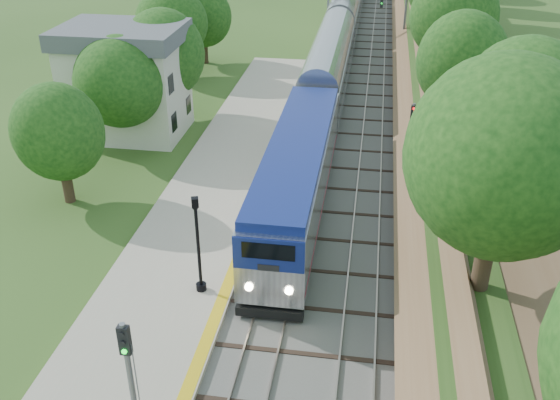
% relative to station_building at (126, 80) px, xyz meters
% --- Properties ---
extents(trackbed, '(9.50, 170.00, 0.28)m').
position_rel_station_building_xyz_m(trackbed, '(16.00, 30.00, -4.02)').
color(trackbed, '#4C4944').
rests_on(trackbed, ground).
extents(platform, '(6.40, 68.00, 0.38)m').
position_rel_station_building_xyz_m(platform, '(8.80, -14.00, -3.90)').
color(platform, '#ADA08B').
rests_on(platform, ground).
extents(yellow_stripe, '(0.55, 68.00, 0.01)m').
position_rel_station_building_xyz_m(yellow_stripe, '(11.65, -14.00, -3.70)').
color(yellow_stripe, gold).
rests_on(yellow_stripe, platform).
extents(embankment, '(10.64, 170.00, 11.70)m').
position_rel_station_building_xyz_m(embankment, '(24.35, 30.00, -2.14)').
color(embankment, brown).
rests_on(embankment, ground).
extents(station_building, '(8.60, 6.60, 8.00)m').
position_rel_station_building_xyz_m(station_building, '(0.00, 0.00, 0.00)').
color(station_building, silver).
rests_on(station_building, ground).
extents(signal_gantry, '(8.40, 0.38, 6.20)m').
position_rel_station_building_xyz_m(signal_gantry, '(16.47, 24.99, 0.73)').
color(signal_gantry, slate).
rests_on(signal_gantry, ground).
extents(trees_behind_platform, '(7.82, 53.32, 7.21)m').
position_rel_station_building_xyz_m(trees_behind_platform, '(2.83, -9.33, 0.44)').
color(trees_behind_platform, '#332316').
rests_on(trees_behind_platform, ground).
extents(train, '(3.13, 104.11, 4.60)m').
position_rel_station_building_xyz_m(train, '(14.00, 30.85, -1.73)').
color(train, black).
rests_on(train, trackbed).
extents(lamppost_far, '(0.49, 0.49, 4.94)m').
position_rel_station_building_xyz_m(lamppost_far, '(10.50, -18.69, -1.51)').
color(lamppost_far, black).
rests_on(lamppost_far, platform).
extents(signal_platform, '(0.35, 0.28, 5.98)m').
position_rel_station_building_xyz_m(signal_platform, '(11.10, -28.30, -0.04)').
color(signal_platform, slate).
rests_on(signal_platform, platform).
extents(signal_farside, '(0.33, 0.26, 5.94)m').
position_rel_station_building_xyz_m(signal_farside, '(20.20, -7.26, -0.34)').
color(signal_farside, slate).
rests_on(signal_farside, ground).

